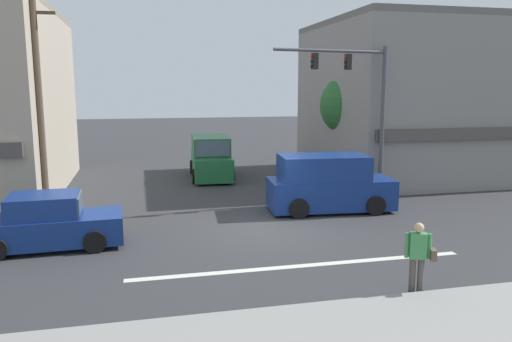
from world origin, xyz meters
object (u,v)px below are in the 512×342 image
street_tree (351,106)px  traffic_light_mast (362,98)px  van_crossing_rightbound (211,158)px  pedestrian_foreground_with_bag (419,254)px  van_waiting_far (328,184)px  utility_pole_near_left (40,108)px  sedan_crossing_leftbound (48,224)px  utility_pole_far_right (411,104)px

street_tree → traffic_light_mast: 4.83m
van_crossing_rightbound → pedestrian_foreground_with_bag: 15.83m
van_waiting_far → pedestrian_foreground_with_bag: size_ratio=2.83×
street_tree → pedestrian_foreground_with_bag: bearing=-107.6°
traffic_light_mast → van_crossing_rightbound: 9.00m
utility_pole_near_left → van_crossing_rightbound: bearing=44.4°
traffic_light_mast → utility_pole_near_left: bearing=179.9°
van_crossing_rightbound → sedan_crossing_leftbound: (-6.15, -10.22, -0.29)m
sedan_crossing_leftbound → traffic_light_mast: bearing=17.5°
street_tree → van_waiting_far: bearing=-120.4°
street_tree → pedestrian_foreground_with_bag: (-4.28, -13.53, -2.74)m
street_tree → van_waiting_far: street_tree is taller
van_crossing_rightbound → van_waiting_far: same height
street_tree → utility_pole_near_left: 14.24m
van_waiting_far → traffic_light_mast: bearing=34.5°
street_tree → utility_pole_far_right: 2.78m
sedan_crossing_leftbound → pedestrian_foreground_with_bag: (8.57, -5.42, 0.24)m
pedestrian_foreground_with_bag → street_tree: bearing=72.4°
sedan_crossing_leftbound → van_waiting_far: van_waiting_far is taller
street_tree → utility_pole_far_right: (2.34, -1.51, 0.13)m
street_tree → van_crossing_rightbound: street_tree is taller
street_tree → traffic_light_mast: bearing=-108.9°
street_tree → sedan_crossing_leftbound: size_ratio=1.26×
utility_pole_near_left → utility_pole_far_right: (15.84, 3.02, -0.06)m
traffic_light_mast → sedan_crossing_leftbound: 12.35m
traffic_light_mast → utility_pole_far_right: bearing=38.0°
van_crossing_rightbound → van_waiting_far: 8.59m
street_tree → pedestrian_foreground_with_bag: size_ratio=3.15×
van_crossing_rightbound → pedestrian_foreground_with_bag: van_crossing_rightbound is taller
utility_pole_far_right → pedestrian_foreground_with_bag: size_ratio=4.39×
utility_pole_near_left → pedestrian_foreground_with_bag: 13.21m
street_tree → traffic_light_mast: (-1.56, -4.55, 0.49)m
utility_pole_near_left → van_waiting_far: size_ratio=1.57×
sedan_crossing_leftbound → utility_pole_far_right: bearing=23.5°
traffic_light_mast → sedan_crossing_leftbound: (-11.30, -3.56, -3.46)m
traffic_light_mast → van_waiting_far: bearing=-145.5°
van_waiting_far → pedestrian_foreground_with_bag: bearing=-96.4°
utility_pole_far_right → sedan_crossing_leftbound: 16.85m
utility_pole_near_left → sedan_crossing_leftbound: size_ratio=1.79×
utility_pole_far_right → sedan_crossing_leftbound: utility_pole_far_right is taller
van_waiting_far → pedestrian_foreground_with_bag: van_waiting_far is taller
street_tree → van_crossing_rightbound: size_ratio=1.12×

